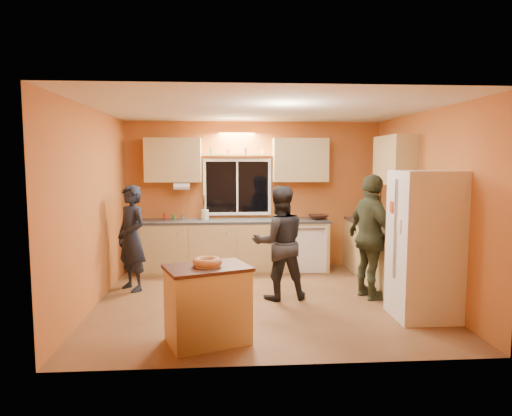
{
  "coord_description": "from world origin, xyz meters",
  "views": [
    {
      "loc": [
        -0.53,
        -6.09,
        1.92
      ],
      "look_at": [
        -0.08,
        0.4,
        1.24
      ],
      "focal_mm": 32.0,
      "sensor_mm": 36.0,
      "label": 1
    }
  ],
  "objects": [
    {
      "name": "bundt_pastry",
      "position": [
        -0.71,
        -1.39,
        0.87
      ],
      "size": [
        0.31,
        0.31,
        0.09
      ],
      "primitive_type": "torus",
      "color": "tan",
      "rests_on": "island"
    },
    {
      "name": "back_counter",
      "position": [
        0.01,
        1.7,
        0.45
      ],
      "size": [
        4.23,
        0.62,
        0.9
      ],
      "color": "tan",
      "rests_on": "ground"
    },
    {
      "name": "room_shell",
      "position": [
        0.12,
        0.41,
        1.62
      ],
      "size": [
        4.54,
        4.04,
        2.61
      ],
      "color": "#B6602E",
      "rests_on": "ground"
    },
    {
      "name": "person_left",
      "position": [
        -1.9,
        0.65,
        0.78
      ],
      "size": [
        0.66,
        0.67,
        1.56
      ],
      "primitive_type": "imported",
      "rotation": [
        0.0,
        0.0,
        -0.81
      ],
      "color": "black",
      "rests_on": "ground"
    },
    {
      "name": "island",
      "position": [
        -0.71,
        -1.39,
        0.42
      ],
      "size": [
        0.99,
        0.83,
        0.82
      ],
      "rotation": [
        0.0,
        0.0,
        0.35
      ],
      "color": "tan",
      "rests_on": "ground"
    },
    {
      "name": "potted_plant",
      "position": [
        2.02,
        -0.01,
        1.04
      ],
      "size": [
        0.3,
        0.28,
        0.27
      ],
      "primitive_type": "imported",
      "rotation": [
        0.0,
        0.0,
        0.35
      ],
      "color": "gray",
      "rests_on": "right_counter"
    },
    {
      "name": "refrigerator",
      "position": [
        1.89,
        -0.8,
        0.9
      ],
      "size": [
        0.72,
        0.7,
        1.8
      ],
      "primitive_type": "cube",
      "color": "silver",
      "rests_on": "ground"
    },
    {
      "name": "person_center",
      "position": [
        0.22,
        0.08,
        0.79
      ],
      "size": [
        0.83,
        0.69,
        1.57
      ],
      "primitive_type": "imported",
      "rotation": [
        0.0,
        0.0,
        3.27
      ],
      "color": "black",
      "rests_on": "ground"
    },
    {
      "name": "person_right",
      "position": [
        1.5,
        0.02,
        0.87
      ],
      "size": [
        0.67,
        1.09,
        1.73
      ],
      "primitive_type": "imported",
      "rotation": [
        0.0,
        0.0,
        1.83
      ],
      "color": "#2F3421",
      "rests_on": "ground"
    },
    {
      "name": "utensil_crock",
      "position": [
        -0.87,
        1.77,
        0.99
      ],
      "size": [
        0.14,
        0.14,
        0.17
      ],
      "primitive_type": "cylinder",
      "color": "beige",
      "rests_on": "back_counter"
    },
    {
      "name": "ground",
      "position": [
        0.0,
        0.0,
        0.0
      ],
      "size": [
        4.5,
        4.5,
        0.0
      ],
      "primitive_type": "plane",
      "color": "brown",
      "rests_on": "ground"
    },
    {
      "name": "red_box",
      "position": [
        1.95,
        0.49,
        0.94
      ],
      "size": [
        0.18,
        0.15,
        0.07
      ],
      "primitive_type": "cube",
      "rotation": [
        0.0,
        0.0,
        0.17
      ],
      "color": "#A02A18",
      "rests_on": "right_counter"
    },
    {
      "name": "mixing_bowl",
      "position": [
        1.1,
        1.66,
        0.94
      ],
      "size": [
        0.38,
        0.38,
        0.08
      ],
      "primitive_type": "imported",
      "rotation": [
        0.0,
        0.0,
        0.14
      ],
      "color": "black",
      "rests_on": "back_counter"
    },
    {
      "name": "right_counter",
      "position": [
        1.95,
        0.5,
        0.45
      ],
      "size": [
        0.62,
        1.84,
        0.9
      ],
      "color": "tan",
      "rests_on": "ground"
    }
  ]
}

